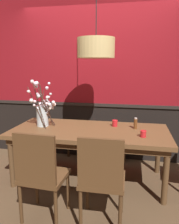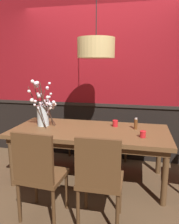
# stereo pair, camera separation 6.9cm
# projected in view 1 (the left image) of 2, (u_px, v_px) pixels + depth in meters

# --- Properties ---
(ground_plane) EXTENTS (24.00, 24.00, 0.00)m
(ground_plane) POSITION_uv_depth(u_px,v_px,m) (90.00, 179.00, 3.10)
(ground_plane) COLOR brown
(back_wall) EXTENTS (4.53, 0.14, 2.89)m
(back_wall) POSITION_uv_depth(u_px,v_px,m) (99.00, 74.00, 3.60)
(back_wall) COLOR black
(back_wall) RESTS_ON ground
(dining_table) EXTENTS (2.10, 0.96, 0.73)m
(dining_table) POSITION_uv_depth(u_px,v_px,m) (90.00, 135.00, 2.96)
(dining_table) COLOR brown
(dining_table) RESTS_ON ground
(chair_near_side_right) EXTENTS (0.44, 0.41, 0.96)m
(chair_near_side_right) POSITION_uv_depth(u_px,v_px,m) (102.00, 177.00, 2.07)
(chair_near_side_right) COLOR brown
(chair_near_side_right) RESTS_ON ground
(chair_far_side_left) EXTENTS (0.44, 0.43, 0.98)m
(chair_far_side_left) POSITION_uv_depth(u_px,v_px,m) (82.00, 124.00, 3.92)
(chair_far_side_left) COLOR brown
(chair_far_side_left) RESTS_ON ground
(chair_near_side_left) EXTENTS (0.46, 0.42, 0.97)m
(chair_near_side_left) POSITION_uv_depth(u_px,v_px,m) (41.00, 172.00, 2.16)
(chair_near_side_left) COLOR brown
(chair_near_side_left) RESTS_ON ground
(chair_far_side_right) EXTENTS (0.43, 0.42, 0.89)m
(chair_far_side_right) POSITION_uv_depth(u_px,v_px,m) (115.00, 127.00, 3.81)
(chair_far_side_right) COLOR brown
(chair_far_side_right) RESTS_ON ground
(vase_with_blossoms) EXTENTS (0.40, 0.38, 0.67)m
(vase_with_blossoms) POSITION_uv_depth(u_px,v_px,m) (42.00, 112.00, 3.06)
(vase_with_blossoms) COLOR silver
(vase_with_blossoms) RESTS_ON dining_table
(candle_holder_nearer_center) EXTENTS (0.07, 0.07, 0.08)m
(candle_holder_nearer_center) POSITION_uv_depth(u_px,v_px,m) (143.00, 134.00, 2.62)
(candle_holder_nearer_center) COLOR red
(candle_holder_nearer_center) RESTS_ON dining_table
(candle_holder_nearer_edge) EXTENTS (0.08, 0.08, 0.09)m
(candle_holder_nearer_edge) POSITION_uv_depth(u_px,v_px,m) (115.00, 123.00, 3.09)
(candle_holder_nearer_edge) COLOR red
(candle_holder_nearer_edge) RESTS_ON dining_table
(condiment_bottle) EXTENTS (0.05, 0.05, 0.16)m
(condiment_bottle) POSITION_uv_depth(u_px,v_px,m) (135.00, 124.00, 2.96)
(condiment_bottle) COLOR brown
(condiment_bottle) RESTS_ON dining_table
(pendant_lamp) EXTENTS (0.48, 0.48, 1.22)m
(pendant_lamp) POSITION_uv_depth(u_px,v_px,m) (96.00, 48.00, 2.76)
(pendant_lamp) COLOR tan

